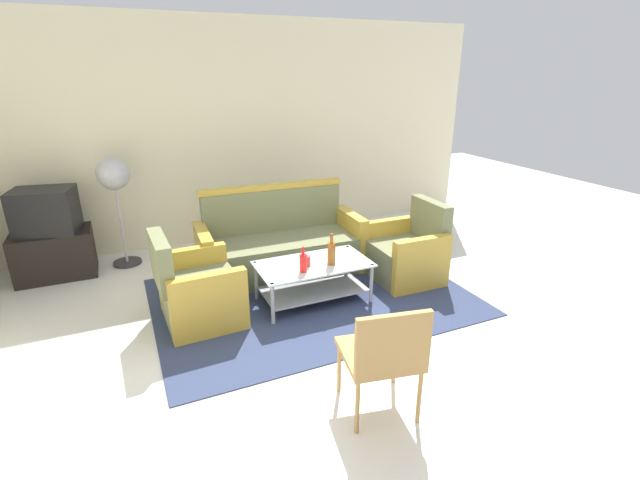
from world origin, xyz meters
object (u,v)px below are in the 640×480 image
at_px(coffee_table, 313,276).
at_px(tv_stand, 55,254).
at_px(bottle_red, 303,262).
at_px(wicker_chair, 384,352).
at_px(couch, 280,246).
at_px(bottle_brown, 331,253).
at_px(armchair_right, 407,254).
at_px(cup, 306,261).
at_px(armchair_left, 197,292).
at_px(pedestal_fan, 114,180).
at_px(television, 45,211).

bearing_deg(coffee_table, tv_stand, 144.21).
relative_size(bottle_red, wicker_chair, 0.29).
distance_m(couch, bottle_brown, 0.93).
distance_m(bottle_red, wicker_chair, 1.52).
xyz_separation_m(armchair_right, bottle_red, (-1.31, -0.22, 0.22)).
relative_size(coffee_table, bottle_brown, 3.48).
bearing_deg(cup, bottle_brown, -15.76).
relative_size(armchair_left, cup, 8.50).
xyz_separation_m(couch, armchair_left, (-1.04, -0.69, -0.03)).
bearing_deg(coffee_table, bottle_red, -138.86).
xyz_separation_m(cup, pedestal_fan, (-1.58, 1.79, 0.55)).
height_order(bottle_red, bottle_brown, bottle_brown).
xyz_separation_m(coffee_table, bottle_brown, (0.15, -0.09, 0.26)).
bearing_deg(television, coffee_table, 154.58).
relative_size(couch, armchair_right, 2.15).
xyz_separation_m(bottle_brown, wicker_chair, (-0.37, -1.57, -0.04)).
bearing_deg(armchair_right, bottle_red, 100.70).
relative_size(couch, cup, 18.29).
xyz_separation_m(bottle_red, bottle_brown, (0.31, 0.05, 0.03)).
bearing_deg(bottle_red, bottle_brown, 8.75).
xyz_separation_m(couch, tv_stand, (-2.32, 0.93, -0.06)).
xyz_separation_m(coffee_table, bottle_red, (-0.16, -0.14, 0.23)).
height_order(tv_stand, wicker_chair, wicker_chair).
bearing_deg(television, armchair_left, 138.47).
height_order(armchair_left, coffee_table, armchair_left).
height_order(armchair_right, bottle_red, armchair_right).
bearing_deg(coffee_table, pedestal_fan, 133.22).
bearing_deg(coffee_table, bottle_brown, -31.37).
bearing_deg(pedestal_fan, bottle_red, -51.84).
height_order(armchair_right, bottle_brown, armchair_right).
bearing_deg(pedestal_fan, television, -176.23).
distance_m(bottle_brown, cup, 0.25).
bearing_deg(cup, armchair_right, 4.74).
bearing_deg(armchair_right, couch, 60.93).
distance_m(armchair_left, television, 2.11).
relative_size(couch, coffee_table, 1.66).
height_order(armchair_left, armchair_right, same).
bearing_deg(wicker_chair, bottle_red, 98.40).
xyz_separation_m(bottle_brown, tv_stand, (-2.53, 1.81, -0.27)).
relative_size(couch, television, 2.73).
bearing_deg(pedestal_fan, couch, -31.61).
height_order(bottle_brown, cup, bottle_brown).
height_order(couch, armchair_right, couch).
distance_m(coffee_table, wicker_chair, 1.69).
bearing_deg(bottle_brown, bottle_red, -171.25).
xyz_separation_m(tv_stand, television, (0.00, 0.00, 0.50)).
relative_size(bottle_red, pedestal_fan, 0.19).
height_order(couch, bottle_red, couch).
distance_m(coffee_table, pedestal_fan, 2.53).
xyz_separation_m(armchair_left, tv_stand, (-1.27, 1.62, -0.03)).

